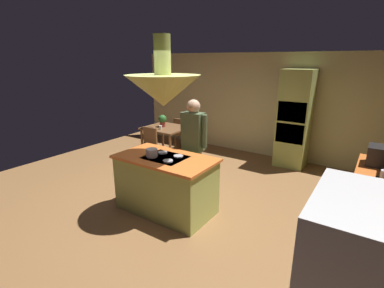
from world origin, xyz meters
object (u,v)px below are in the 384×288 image
object	(u,v)px
canister_flour	(384,190)
chair_facing_island	(147,144)
person_at_island	(193,142)
chair_by_back_wall	(182,132)
cup_on_table	(161,127)
canister_sugar	(384,187)
potted_plant_on_table	(162,120)
kitchen_island	(166,184)
cooking_pot_on_cooktop	(152,153)
oven_tower	(294,119)
dining_table	(166,131)

from	to	relation	value
canister_flour	chair_facing_island	bearing A→B (deg)	165.70
person_at_island	chair_by_back_wall	world-z (taller)	person_at_island
cup_on_table	canister_sugar	distance (m)	4.74
cup_on_table	canister_flour	bearing A→B (deg)	-19.66
chair_by_back_wall	canister_flour	size ratio (longest dim) A/B	4.06
chair_facing_island	potted_plant_on_table	xyz separation A→B (m)	(-0.10, 0.69, 0.42)
kitchen_island	cup_on_table	bearing A→B (deg)	131.85
kitchen_island	cooking_pot_on_cooktop	xyz separation A→B (m)	(-0.16, -0.13, 0.54)
kitchen_island	oven_tower	xyz separation A→B (m)	(1.10, 3.24, 0.63)
dining_table	canister_sugar	xyz separation A→B (m)	(4.54, -1.67, 0.33)
oven_tower	kitchen_island	bearing A→B (deg)	-108.73
oven_tower	potted_plant_on_table	size ratio (longest dim) A/B	7.28
person_at_island	canister_flour	size ratio (longest dim) A/B	8.14
dining_table	cup_on_table	world-z (taller)	cup_on_table
cup_on_table	dining_table	bearing A→B (deg)	96.86
kitchen_island	person_at_island	bearing A→B (deg)	85.40
potted_plant_on_table	cup_on_table	bearing A→B (deg)	-60.83
chair_by_back_wall	canister_sugar	bearing A→B (deg)	152.61
oven_tower	cup_on_table	world-z (taller)	oven_tower
potted_plant_on_table	chair_by_back_wall	bearing A→B (deg)	81.48
cup_on_table	chair_facing_island	bearing A→B (deg)	-93.53
cup_on_table	kitchen_island	bearing A→B (deg)	-48.15
canister_flour	canister_sugar	bearing A→B (deg)	90.00
person_at_island	potted_plant_on_table	distance (m)	2.32
canister_sugar	person_at_island	bearing A→B (deg)	174.38
dining_table	chair_facing_island	distance (m)	0.70
potted_plant_on_table	cooking_pot_on_cooktop	xyz separation A→B (m)	(1.64, -2.23, 0.07)
person_at_island	canister_sugar	size ratio (longest dim) A/B	11.85
oven_tower	dining_table	distance (m)	3.06
cup_on_table	cooking_pot_on_cooktop	size ratio (longest dim) A/B	0.50
chair_by_back_wall	potted_plant_on_table	size ratio (longest dim) A/B	2.90
kitchen_island	chair_by_back_wall	bearing A→B (deg)	121.38
potted_plant_on_table	canister_sugar	size ratio (longest dim) A/B	2.04
chair_facing_island	canister_flour	distance (m)	4.71
kitchen_island	cup_on_table	size ratio (longest dim) A/B	17.45
person_at_island	canister_sugar	world-z (taller)	person_at_island
oven_tower	canister_flour	size ratio (longest dim) A/B	10.21
oven_tower	cup_on_table	distance (m)	3.11
chair_by_back_wall	cooking_pot_on_cooktop	distance (m)	3.34
person_at_island	chair_facing_island	distance (m)	1.96
dining_table	cup_on_table	xyz separation A→B (m)	(0.03, -0.23, 0.15)
person_at_island	chair_facing_island	xyz separation A→B (m)	(-1.76, 0.70, -0.50)
chair_by_back_wall	canister_flour	bearing A→B (deg)	150.85
kitchen_island	cup_on_table	xyz separation A→B (m)	(-1.67, 1.87, 0.34)
kitchen_island	canister_sugar	xyz separation A→B (m)	(2.84, 0.43, 0.53)
dining_table	chair_by_back_wall	distance (m)	0.70
chair_facing_island	cup_on_table	world-z (taller)	chair_facing_island
canister_flour	canister_sugar	size ratio (longest dim) A/B	1.46
chair_by_back_wall	cup_on_table	xyz separation A→B (m)	(0.03, -0.92, 0.30)
chair_facing_island	chair_by_back_wall	world-z (taller)	same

